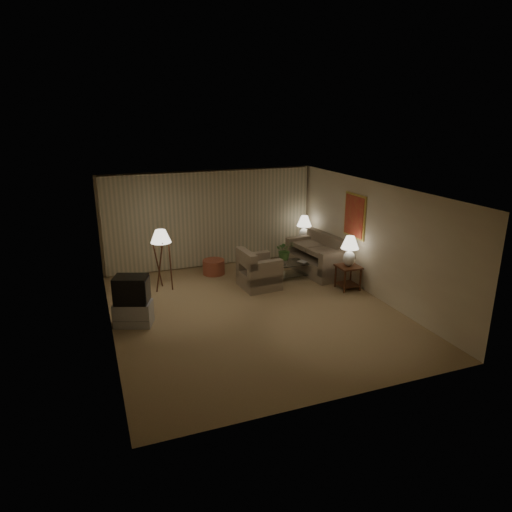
# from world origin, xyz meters

# --- Properties ---
(ground) EXTENTS (7.00, 7.00, 0.00)m
(ground) POSITION_xyz_m (0.00, 0.00, 0.00)
(ground) COLOR tan
(ground) RESTS_ON ground
(room_shell) EXTENTS (6.04, 7.02, 2.72)m
(room_shell) POSITION_xyz_m (0.02, 1.51, 1.75)
(room_shell) COLOR beige
(room_shell) RESTS_ON ground
(sofa) EXTENTS (2.04, 1.33, 0.82)m
(sofa) POSITION_xyz_m (2.50, 1.78, 0.41)
(sofa) COLOR gray
(sofa) RESTS_ON ground
(armchair) EXTENTS (1.05, 1.00, 0.78)m
(armchair) POSITION_xyz_m (0.63, 1.32, 0.39)
(armchair) COLOR gray
(armchair) RESTS_ON ground
(side_table_near) EXTENTS (0.54, 0.54, 0.60)m
(side_table_near) POSITION_xyz_m (2.65, 0.43, 0.41)
(side_table_near) COLOR #3B1E10
(side_table_near) RESTS_ON ground
(side_table_far) EXTENTS (0.55, 0.46, 0.60)m
(side_table_far) POSITION_xyz_m (2.65, 2.90, 0.41)
(side_table_far) COLOR #3B1E10
(side_table_far) RESTS_ON ground
(table_lamp_near) EXTENTS (0.44, 0.44, 0.75)m
(table_lamp_near) POSITION_xyz_m (2.65, 0.43, 1.05)
(table_lamp_near) COLOR white
(table_lamp_near) RESTS_ON side_table_near
(table_lamp_far) EXTENTS (0.43, 0.43, 0.74)m
(table_lamp_far) POSITION_xyz_m (2.65, 2.90, 1.04)
(table_lamp_far) COLOR white
(table_lamp_far) RESTS_ON side_table_far
(coffee_table) EXTENTS (1.16, 0.63, 0.41)m
(coffee_table) POSITION_xyz_m (1.64, 1.68, 0.28)
(coffee_table) COLOR silver
(coffee_table) RESTS_ON ground
(tv_cabinet) EXTENTS (1.05, 0.95, 0.50)m
(tv_cabinet) POSITION_xyz_m (-2.55, 0.24, 0.25)
(tv_cabinet) COLOR #B4B4B7
(tv_cabinet) RESTS_ON ground
(crt_tv) EXTENTS (0.96, 0.89, 0.56)m
(crt_tv) POSITION_xyz_m (-2.55, 0.24, 0.78)
(crt_tv) COLOR black
(crt_tv) RESTS_ON tv_cabinet
(floor_lamp) EXTENTS (0.49, 0.49, 1.52)m
(floor_lamp) POSITION_xyz_m (-1.63, 2.00, 0.80)
(floor_lamp) COLOR #3B1E10
(floor_lamp) RESTS_ON ground
(ottoman) EXTENTS (0.65, 0.65, 0.39)m
(ottoman) POSITION_xyz_m (-0.16, 2.67, 0.20)
(ottoman) COLOR #9F4A36
(ottoman) RESTS_ON ground
(vase) EXTENTS (0.18, 0.18, 0.15)m
(vase) POSITION_xyz_m (1.49, 1.68, 0.49)
(vase) COLOR silver
(vase) RESTS_ON coffee_table
(flowers) EXTENTS (0.55, 0.51, 0.52)m
(flowers) POSITION_xyz_m (1.49, 1.68, 0.82)
(flowers) COLOR #4A7C37
(flowers) RESTS_ON vase
(book) EXTENTS (0.25, 0.29, 0.02)m
(book) POSITION_xyz_m (1.89, 1.58, 0.42)
(book) COLOR olive
(book) RESTS_ON coffee_table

